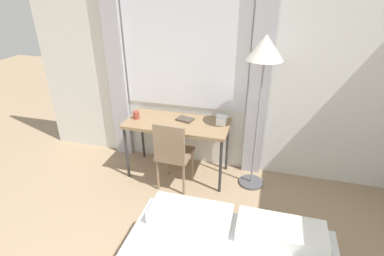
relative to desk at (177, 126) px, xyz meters
name	(u,v)px	position (x,y,z in m)	size (l,w,h in m)	color
wall_back_with_window	(220,71)	(0.46, 0.37, 0.65)	(5.33, 0.13, 2.70)	silver
desk	(177,126)	(0.00, 0.00, 0.00)	(1.31, 0.59, 0.77)	#937551
desk_chair	(173,151)	(0.04, -0.32, -0.18)	(0.42, 0.42, 0.92)	#8C7259
standing_lamp	(264,60)	(0.98, 0.01, 0.91)	(0.40, 0.40, 1.88)	#4C4C51
telephone	(222,120)	(0.55, 0.10, 0.11)	(0.13, 0.16, 0.11)	white
book	(185,119)	(0.08, 0.08, 0.07)	(0.23, 0.19, 0.02)	#4C4238
mug	(136,115)	(-0.54, -0.03, 0.11)	(0.08, 0.08, 0.10)	#993F33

